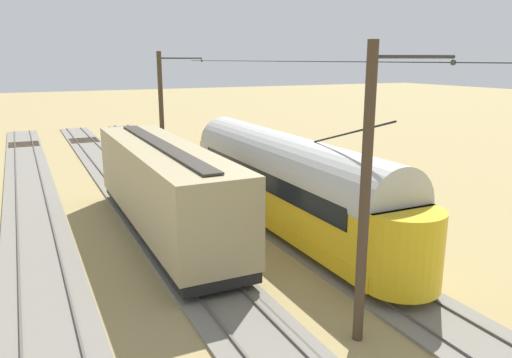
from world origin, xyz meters
TOP-DOWN VIEW (x-y plane):
  - ground_plane at (0.00, 0.00)m, footprint 220.00×220.00m
  - track_streetcar_siding at (-5.14, -0.31)m, footprint 2.80×80.00m
  - track_adjacent_siding at (0.00, -0.31)m, footprint 2.80×80.00m
  - track_third_siding at (5.14, -0.31)m, footprint 2.80×80.00m
  - vintage_streetcar at (-5.14, -1.21)m, footprint 2.65×17.69m
  - coach_adjacent at (-0.00, -2.83)m, footprint 2.96×13.90m
  - catenary_pole_foreground at (-2.56, -11.90)m, footprint 2.88×0.28m
  - catenary_pole_mid_near at (-2.56, 7.73)m, footprint 2.88×0.28m
  - overhead_wire_run at (-5.09, 6.98)m, footprint 2.67×43.24m
  - switch_stand at (-6.83, -12.94)m, footprint 0.50×0.30m

SIDE VIEW (x-z plane):
  - ground_plane at x=0.00m, z-range 0.00..0.00m
  - track_streetcar_siding at x=-5.14m, z-range -0.04..0.14m
  - track_adjacent_siding at x=0.00m, z-range -0.04..0.14m
  - track_third_siding at x=5.14m, z-range -0.04..0.14m
  - switch_stand at x=-6.83m, z-range 0.08..1.32m
  - coach_adjacent at x=0.00m, z-range 0.24..4.09m
  - vintage_streetcar at x=-5.14m, z-range -0.48..5.00m
  - catenary_pole_foreground at x=-2.56m, z-range 0.17..8.12m
  - catenary_pole_mid_near at x=-2.56m, z-range 0.17..8.12m
  - overhead_wire_run at x=-5.09m, z-range 7.32..7.50m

